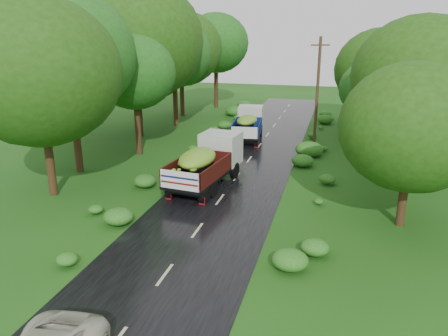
% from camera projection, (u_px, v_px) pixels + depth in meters
% --- Properties ---
extents(ground, '(120.00, 120.00, 0.00)m').
position_uv_depth(ground, '(165.00, 275.00, 16.81)').
color(ground, '#19400D').
rests_on(ground, ground).
extents(road, '(6.50, 80.00, 0.02)m').
position_uv_depth(road, '(204.00, 222.00, 21.40)').
color(road, black).
rests_on(road, ground).
extents(road_lines, '(0.12, 69.60, 0.00)m').
position_uv_depth(road_lines, '(210.00, 214.00, 22.32)').
color(road_lines, '#BFB78C').
rests_on(road_lines, road).
extents(truck_near, '(3.17, 6.92, 2.81)m').
position_uv_depth(truck_near, '(208.00, 160.00, 25.92)').
color(truck_near, black).
rests_on(truck_near, ground).
extents(truck_far, '(2.78, 6.28, 2.56)m').
position_uv_depth(truck_far, '(248.00, 123.00, 36.80)').
color(truck_far, black).
rests_on(truck_far, ground).
extents(utility_pole, '(1.40, 0.71, 8.48)m').
position_uv_depth(utility_pole, '(317.00, 91.00, 34.00)').
color(utility_pole, '#382616').
rests_on(utility_pole, ground).
extents(trees_left, '(6.79, 34.10, 10.24)m').
position_uv_depth(trees_left, '(146.00, 52.00, 35.88)').
color(trees_left, black).
rests_on(trees_left, ground).
extents(trees_right, '(5.83, 24.87, 8.09)m').
position_uv_depth(trees_right, '(395.00, 85.00, 29.65)').
color(trees_right, black).
rests_on(trees_right, ground).
extents(shrubs, '(11.90, 44.00, 0.70)m').
position_uv_depth(shrubs, '(243.00, 163.00, 29.58)').
color(shrubs, '#155A18').
rests_on(shrubs, ground).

